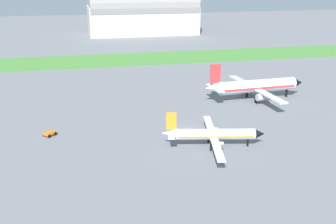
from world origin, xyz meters
name	(u,v)px	position (x,y,z in m)	size (l,w,h in m)	color
ground_plane	(188,130)	(0.00, 0.00, 0.00)	(600.00, 600.00, 0.00)	slate
grass_taxiway_strip	(132,59)	(0.00, 84.41, 0.04)	(360.00, 28.00, 0.08)	#478438
airplane_foreground_turboprop	(213,134)	(2.34, -10.11, 2.64)	(20.56, 23.88, 7.23)	silver
airplane_midfield_jet	(255,86)	(24.45, 18.51, 3.83)	(29.50, 30.07, 10.62)	silver
baggage_cart_near_gate	(50,133)	(-29.70, 3.33, 0.57)	(2.93, 2.91, 0.90)	orange
hangar_distant	(142,7)	(17.92, 161.43, 15.43)	(62.72, 31.28, 34.59)	#BCB7B2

